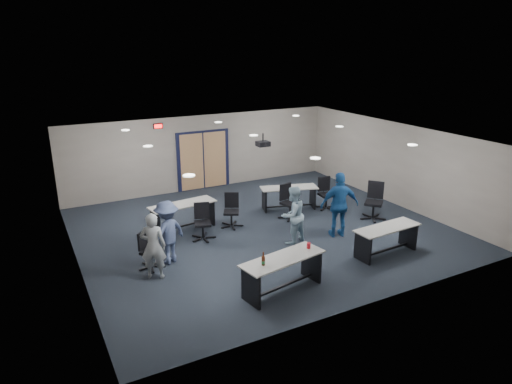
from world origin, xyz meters
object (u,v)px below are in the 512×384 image
table_front_left (283,268)px  table_back_right (289,194)px  table_back_left (183,212)px  chair_back_d (327,193)px  person_back (167,232)px  table_front_right (387,236)px  chair_back_c (290,202)px  chair_loose_right (374,201)px  chair_loose_left (151,250)px  chair_back_b (231,211)px  person_lightblue (293,215)px  person_navy (339,205)px  person_gray (153,246)px  chair_back_a (203,222)px

table_front_left → table_back_right: table_front_left is taller
table_back_left → chair_back_d: (4.68, -0.51, -0.02)m
chair_back_d → table_back_left: bearing=-178.6°
table_front_left → person_back: (-1.77, 2.46, 0.24)m
table_front_right → table_back_right: 4.01m
table_back_right → table_front_left: bearing=-106.1°
chair_back_c → chair_loose_right: chair_loose_right is taller
chair_loose_left → table_front_left: bearing=-91.9°
chair_back_b → person_lightblue: size_ratio=0.63×
chair_loose_right → person_navy: 1.82m
chair_back_b → chair_loose_left: (-2.78, -1.44, -0.03)m
table_back_right → person_back: bearing=-140.8°
person_gray → person_lightblue: (3.82, 0.18, 0.00)m
person_lightblue → person_gray: bearing=-10.4°
table_back_right → person_gray: bearing=-137.3°
chair_back_a → chair_back_c: bearing=21.5°
chair_back_c → chair_back_d: size_ratio=1.05×
person_lightblue → person_navy: person_navy is taller
person_lightblue → person_back: person_back is taller
table_front_left → chair_back_c: (2.42, 3.57, -0.02)m
table_front_left → chair_back_b: table_front_left is taller
table_back_left → person_lightblue: bearing=-51.6°
person_gray → person_back: person_back is taller
table_back_left → chair_back_a: chair_back_a is taller
table_back_right → person_lightblue: bearing=-102.5°
chair_loose_left → chair_loose_right: (6.85, -0.04, 0.11)m
table_front_left → chair_loose_left: size_ratio=2.20×
table_front_left → chair_back_d: size_ratio=2.00×
table_front_right → chair_back_c: chair_back_c is taller
table_front_left → table_back_left: 4.36m
chair_back_d → chair_loose_right: (0.69, -1.44, 0.06)m
table_front_right → person_navy: person_navy is taller
table_front_left → chair_back_d: bearing=33.5°
chair_loose_right → person_back: person_back is taller
chair_back_a → person_navy: 3.77m
chair_loose_right → chair_back_a: bearing=-142.3°
chair_back_c → chair_loose_right: (2.21, -1.23, 0.04)m
chair_back_a → person_gray: bearing=-122.1°
table_back_right → chair_back_d: 1.23m
person_gray → chair_back_a: bearing=-112.3°
person_gray → table_front_left: bearing=168.0°
chair_back_a → person_lightblue: bearing=-15.1°
chair_back_b → table_front_left: bearing=-70.1°
person_navy → person_back: 4.72m
chair_loose_right → person_navy: person_navy is taller
person_gray → person_back: 0.78m
chair_back_b → person_navy: bearing=-11.9°
table_back_right → person_lightblue: person_lightblue is taller
chair_back_a → chair_back_d: bearing=22.9°
person_lightblue → person_back: size_ratio=0.99×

